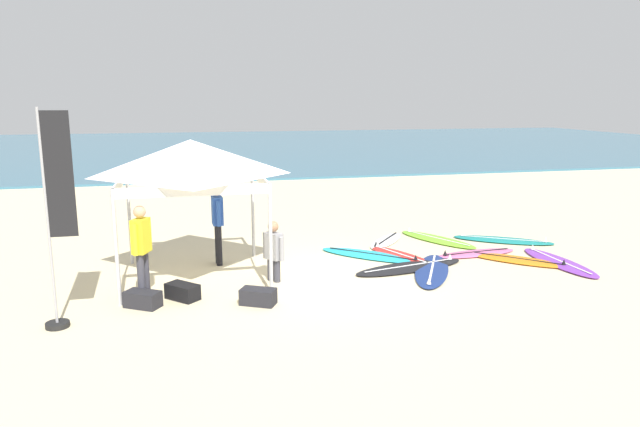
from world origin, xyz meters
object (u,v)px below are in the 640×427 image
gear_bag_by_pole (258,297)px  gear_bag_near_tent (183,292)px  surfboard_purple (559,262)px  surfboard_red (401,256)px  surfboard_white (386,241)px  person_grey (273,249)px  canopy_tent (191,159)px  surfboard_cyan (372,255)px  surfboard_orange (518,260)px  surfboard_navy (432,270)px  surfboard_lime (437,239)px  person_yellow (142,246)px  surfboard_black (410,267)px  banner_flag (57,229)px  surfboard_teal (503,240)px  gear_bag_on_sand (143,299)px  surfboard_pink (476,253)px  person_blue (218,219)px

gear_bag_by_pole → gear_bag_near_tent: bearing=155.7°
surfboard_purple → surfboard_red: bearing=157.9°
surfboard_white → person_grey: size_ratio=1.45×
gear_bag_by_pole → canopy_tent: bearing=119.2°
person_grey → surfboard_purple: bearing=-2.3°
surfboard_cyan → surfboard_orange: same height
surfboard_navy → surfboard_orange: size_ratio=1.21×
surfboard_lime → surfboard_orange: 2.35m
surfboard_lime → person_yellow: (-6.91, -2.82, 0.95)m
surfboard_black → banner_flag: 6.85m
gear_bag_near_tent → surfboard_white: bearing=31.8°
surfboard_navy → surfboard_white: bearing=91.2°
surfboard_white → surfboard_lime: bearing=-7.1°
surfboard_teal → banner_flag: (-9.64, -3.31, 1.54)m
canopy_tent → surfboard_navy: bearing=-9.3°
surfboard_teal → gear_bag_on_sand: gear_bag_on_sand is taller
surfboard_red → surfboard_cyan: bearing=163.9°
surfboard_cyan → surfboard_lime: bearing=26.9°
person_yellow → gear_bag_by_pole: size_ratio=2.85×
surfboard_pink → canopy_tent: bearing=-177.9°
surfboard_lime → surfboard_red: 1.90m
surfboard_teal → person_yellow: bearing=-164.4°
surfboard_lime → banner_flag: size_ratio=0.70×
surfboard_pink → surfboard_orange: same height
surfboard_cyan → surfboard_lime: same height
banner_flag → surfboard_white: bearing=30.2°
surfboard_white → person_blue: person_blue is taller
canopy_tent → surfboard_teal: 8.02m
canopy_tent → surfboard_purple: size_ratio=1.16×
surfboard_red → person_grey: (-3.06, -1.03, 0.62)m
surfboard_lime → surfboard_black: size_ratio=0.88×
surfboard_pink → surfboard_orange: size_ratio=1.00×
surfboard_red → gear_bag_by_pole: (-3.53, -2.26, 0.10)m
surfboard_lime → surfboard_red: bearing=-139.7°
surfboard_teal → banner_flag: banner_flag is taller
person_grey → gear_bag_on_sand: person_grey is taller
surfboard_white → gear_bag_near_tent: gear_bag_near_tent is taller
gear_bag_near_tent → gear_bag_by_pole: same height
canopy_tent → gear_bag_by_pole: bearing=-60.8°
gear_bag_near_tent → banner_flag: bearing=-154.6°
person_grey → surfboard_red: bearing=18.6°
surfboard_lime → gear_bag_by_pole: size_ratio=3.96×
surfboard_cyan → surfboard_red: same height
surfboard_red → gear_bag_by_pole: size_ratio=3.44×
canopy_tent → person_blue: canopy_tent is taller
surfboard_purple → surfboard_black: (-3.29, 0.41, -0.00)m
surfboard_pink → gear_bag_near_tent: size_ratio=3.45×
surfboard_white → surfboard_orange: size_ratio=0.84×
canopy_tent → surfboard_black: (4.40, -0.43, -2.35)m
surfboard_pink → person_yellow: (-7.21, -1.39, 0.95)m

